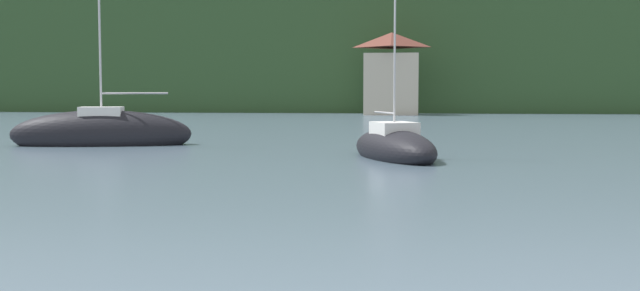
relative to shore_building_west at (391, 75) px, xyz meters
name	(u,v)px	position (x,y,z in m)	size (l,w,h in m)	color
wooded_hillside	(259,60)	(-21.51, 32.47, 3.02)	(352.00, 46.45, 42.03)	#2D4C28
shore_building_west	(391,75)	(0.00, 0.00, 0.00)	(6.16, 4.90, 9.00)	#BCB29E
sailboat_far_1	(102,133)	(-12.26, -49.12, -3.80)	(8.73, 4.31, 12.72)	black
sailboat_far_5	(394,148)	(1.70, -54.48, -3.96)	(4.46, 6.83, 9.03)	black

